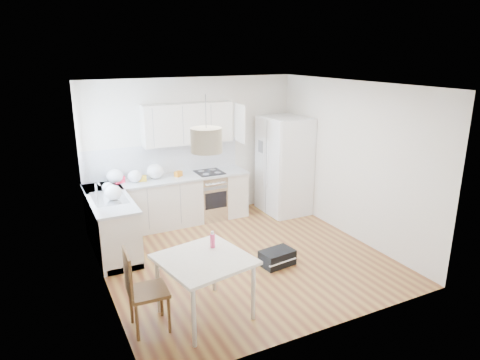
{
  "coord_description": "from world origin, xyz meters",
  "views": [
    {
      "loc": [
        -2.81,
        -5.53,
        3.15
      ],
      "look_at": [
        0.16,
        0.4,
        1.15
      ],
      "focal_mm": 32.0,
      "sensor_mm": 36.0,
      "label": 1
    }
  ],
  "objects_px": {
    "dining_chair": "(148,289)",
    "gym_bag": "(277,258)",
    "refrigerator": "(285,165)",
    "dining_table": "(204,265)"
  },
  "relations": [
    {
      "from": "dining_chair",
      "to": "gym_bag",
      "type": "distance_m",
      "value": 2.3
    },
    {
      "from": "dining_chair",
      "to": "refrigerator",
      "type": "bearing_deg",
      "value": 39.65
    },
    {
      "from": "dining_chair",
      "to": "dining_table",
      "type": "bearing_deg",
      "value": -2.23
    },
    {
      "from": "refrigerator",
      "to": "dining_table",
      "type": "relative_size",
      "value": 1.65
    },
    {
      "from": "refrigerator",
      "to": "gym_bag",
      "type": "xyz_separation_m",
      "value": [
        -1.34,
        -1.95,
        -0.85
      ]
    },
    {
      "from": "refrigerator",
      "to": "gym_bag",
      "type": "bearing_deg",
      "value": -124.52
    },
    {
      "from": "dining_chair",
      "to": "gym_bag",
      "type": "bearing_deg",
      "value": 20.09
    },
    {
      "from": "refrigerator",
      "to": "dining_table",
      "type": "distance_m",
      "value": 3.91
    },
    {
      "from": "refrigerator",
      "to": "dining_chair",
      "type": "height_order",
      "value": "refrigerator"
    },
    {
      "from": "dining_table",
      "to": "dining_chair",
      "type": "bearing_deg",
      "value": 163.86
    }
  ]
}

